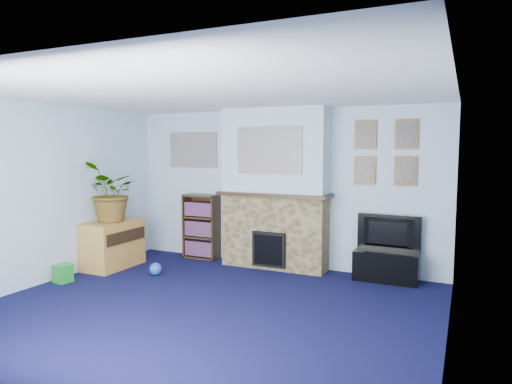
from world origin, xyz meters
The scene contains 26 objects.
floor centered at (0.00, 0.00, 0.00)m, with size 5.00×4.50×0.01m, color #0E0E35.
ceiling centered at (0.00, 0.00, 2.40)m, with size 5.00×4.50×0.01m, color white.
wall_back centered at (0.00, 2.25, 1.20)m, with size 5.00×0.04×2.40m, color silver.
wall_front centered at (0.00, -2.25, 1.20)m, with size 5.00×0.04×2.40m, color silver.
wall_left centered at (-2.50, 0.00, 1.20)m, with size 0.04×4.50×2.40m, color silver.
wall_right centered at (2.50, 0.00, 1.20)m, with size 0.04×4.50×2.40m, color silver.
chimney_breast centered at (0.00, 2.05, 1.18)m, with size 1.72×0.50×2.40m.
collage_main centered at (0.00, 1.84, 1.78)m, with size 1.00×0.03×0.68m, color gray.
collage_left centered at (-1.55, 2.23, 1.78)m, with size 0.90×0.03×0.58m, color gray.
portrait_tl centered at (1.30, 2.23, 2.00)m, with size 0.30×0.03×0.40m, color brown.
portrait_tr centered at (1.85, 2.23, 2.00)m, with size 0.30×0.03×0.40m, color brown.
portrait_bl centered at (1.30, 2.23, 1.50)m, with size 0.30×0.03×0.40m, color brown.
portrait_br centered at (1.85, 2.23, 1.50)m, with size 0.30×0.03×0.40m, color brown.
tv_stand centered at (1.66, 2.03, 0.23)m, with size 0.86×0.36×0.41m, color black.
television centered at (1.66, 2.05, 0.65)m, with size 0.86×0.11×0.49m, color black.
bookshelf centered at (-1.33, 2.11, 0.50)m, with size 0.58×0.28×1.05m.
sideboard centered at (-2.24, 1.03, 0.35)m, with size 0.51×0.91×0.71m, color #BC883C.
potted_plant centered at (-2.19, 0.98, 1.16)m, with size 0.81×0.70×0.90m, color #26661E.
mantel_clock centered at (-0.01, 2.00, 1.22)m, with size 0.10×0.06×0.14m, color gold.
mantel_candle centered at (0.23, 2.00, 1.23)m, with size 0.04×0.04×0.14m, color #B2BFC6.
mantel_teddy centered at (-0.59, 2.00, 1.22)m, with size 0.14×0.14×0.14m, color gray.
mantel_can centered at (0.69, 2.00, 1.21)m, with size 0.07×0.07×0.13m, color #198C26.
green_crate centered at (-2.30, 0.83, 0.14)m, with size 0.32×0.25×0.25m, color #198C26.
toy_ball centered at (-1.38, 0.94, 0.09)m, with size 0.18×0.18×0.18m, color blue.
toy_block centered at (-2.30, 0.12, 0.11)m, with size 0.20×0.20×0.24m, color #198C26.
toy_tube centered at (-2.14, 1.20, 0.07)m, with size 0.13×0.13×0.29m, color red.
Camera 1 is at (2.61, -4.25, 1.81)m, focal length 32.00 mm.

